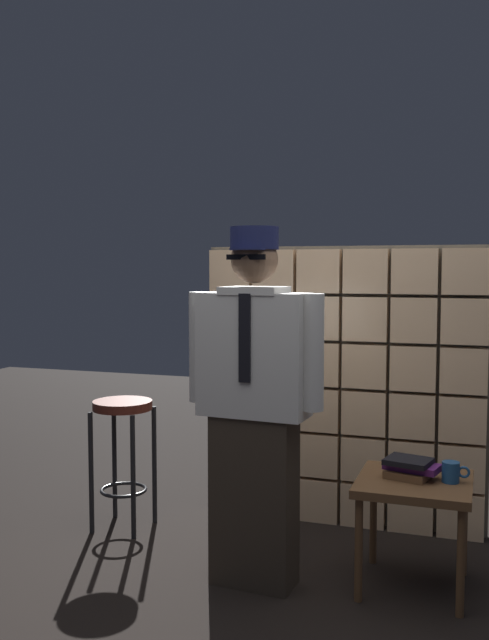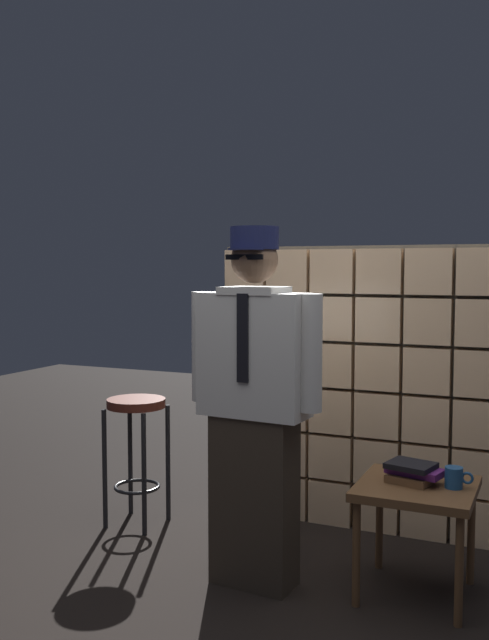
# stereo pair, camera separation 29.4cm
# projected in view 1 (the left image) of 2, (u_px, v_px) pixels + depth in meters

# --- Properties ---
(ground_plane) EXTENTS (12.00, 12.00, 0.00)m
(ground_plane) POSITION_uv_depth(u_px,v_px,m) (287.00, 616.00, 3.05)
(ground_plane) COLOR black
(glass_block_wall) EXTENTS (1.65, 0.10, 1.65)m
(glass_block_wall) POSITION_uv_depth(u_px,v_px,m) (342.00, 388.00, 4.10)
(glass_block_wall) COLOR #E0B78C
(glass_block_wall) RESTS_ON ground
(standing_person) EXTENTS (0.68, 0.30, 1.69)m
(standing_person) POSITION_uv_depth(u_px,v_px,m) (254.00, 401.00, 3.30)
(standing_person) COLOR #382D23
(standing_person) RESTS_ON ground
(bar_stool) EXTENTS (0.34, 0.34, 0.74)m
(bar_stool) POSITION_uv_depth(u_px,v_px,m) (123.00, 433.00, 4.04)
(bar_stool) COLOR #592319
(bar_stool) RESTS_ON ground
(side_table) EXTENTS (0.52, 0.52, 0.52)m
(side_table) POSITION_uv_depth(u_px,v_px,m) (414.00, 494.00, 3.29)
(side_table) COLOR brown
(side_table) RESTS_ON ground
(book_stack) EXTENTS (0.27, 0.21, 0.09)m
(book_stack) POSITION_uv_depth(u_px,v_px,m) (409.00, 468.00, 3.30)
(book_stack) COLOR brown
(book_stack) RESTS_ON side_table
(coffee_mug) EXTENTS (0.13, 0.08, 0.09)m
(coffee_mug) POSITION_uv_depth(u_px,v_px,m) (451.00, 472.00, 3.24)
(coffee_mug) COLOR navy
(coffee_mug) RESTS_ON side_table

